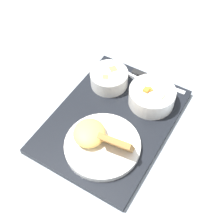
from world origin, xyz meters
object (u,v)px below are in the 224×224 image
(bowl_soup, at_px, (109,77))
(bowl_salad, at_px, (152,96))
(plate_main, at_px, (100,142))
(spoon, at_px, (152,86))
(knife, at_px, (147,78))

(bowl_soup, bearing_deg, bowl_salad, 98.42)
(plate_main, bearing_deg, bowl_salad, 175.07)
(bowl_salad, distance_m, plate_main, 0.21)
(plate_main, bearing_deg, spoon, -177.18)
(bowl_salad, height_order, spoon, bowl_salad)
(bowl_soup, distance_m, knife, 0.12)
(bowl_soup, relative_size, spoon, 0.72)
(knife, height_order, spoon, knife)
(bowl_soup, xyz_separation_m, spoon, (-0.07, 0.11, -0.02))
(bowl_salad, height_order, bowl_soup, bowl_salad)
(bowl_soup, height_order, plate_main, plate_main)
(bowl_salad, xyz_separation_m, knife, (-0.07, -0.06, -0.02))
(bowl_salad, distance_m, knife, 0.09)
(bowl_salad, xyz_separation_m, spoon, (-0.05, -0.03, -0.02))
(bowl_soup, xyz_separation_m, knife, (-0.09, 0.08, -0.02))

